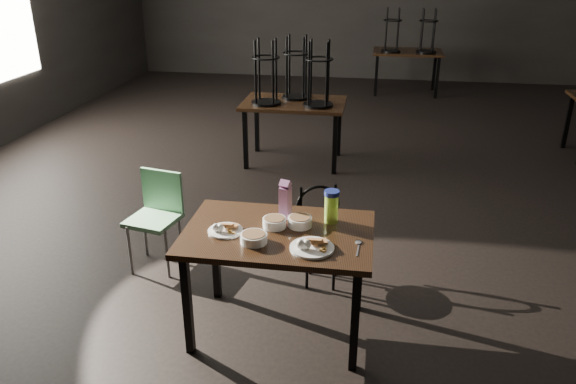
% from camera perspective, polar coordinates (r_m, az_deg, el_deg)
% --- Properties ---
extents(main_table, '(1.20, 0.80, 0.75)m').
position_cam_1_polar(main_table, '(3.60, -1.01, -5.12)').
color(main_table, black).
rests_on(main_table, ground).
extents(plate_left, '(0.22, 0.22, 0.07)m').
position_cam_1_polar(plate_left, '(3.57, -6.43, -3.75)').
color(plate_left, white).
rests_on(plate_left, main_table).
extents(plate_right, '(0.27, 0.27, 0.09)m').
position_cam_1_polar(plate_right, '(3.35, 2.41, -5.47)').
color(plate_right, white).
rests_on(plate_right, main_table).
extents(bowl_near, '(0.15, 0.15, 0.06)m').
position_cam_1_polar(bowl_near, '(3.60, -1.39, -3.08)').
color(bowl_near, white).
rests_on(bowl_near, main_table).
extents(bowl_far, '(0.16, 0.16, 0.06)m').
position_cam_1_polar(bowl_far, '(3.61, 1.21, -2.99)').
color(bowl_far, white).
rests_on(bowl_far, main_table).
extents(bowl_big, '(0.17, 0.17, 0.06)m').
position_cam_1_polar(bowl_big, '(3.42, -3.51, -4.67)').
color(bowl_big, white).
rests_on(bowl_big, main_table).
extents(juice_carton, '(0.08, 0.08, 0.27)m').
position_cam_1_polar(juice_carton, '(3.69, -0.27, -0.83)').
color(juice_carton, '#8A197B').
rests_on(juice_carton, main_table).
extents(water_bottle, '(0.13, 0.13, 0.22)m').
position_cam_1_polar(water_bottle, '(3.64, 4.43, -1.43)').
color(water_bottle, '#B6EF46').
rests_on(water_bottle, main_table).
extents(spoon, '(0.04, 0.20, 0.01)m').
position_cam_1_polar(spoon, '(3.44, 7.16, -5.18)').
color(spoon, silver).
rests_on(spoon, main_table).
extents(bentwood_chair, '(0.40, 0.40, 0.76)m').
position_cam_1_polar(bentwood_chair, '(4.28, 3.33, -3.57)').
color(bentwood_chair, black).
rests_on(bentwood_chair, ground).
extents(school_chair, '(0.43, 0.43, 0.78)m').
position_cam_1_polar(school_chair, '(4.60, -13.18, -1.86)').
color(school_chair, '#71B17F').
rests_on(school_chair, ground).
extents(bg_table_left, '(1.20, 0.80, 1.48)m').
position_cam_1_polar(bg_table_left, '(6.64, 0.59, 9.37)').
color(bg_table_left, black).
rests_on(bg_table_left, ground).
extents(bg_table_far, '(1.20, 0.80, 1.48)m').
position_cam_1_polar(bg_table_far, '(10.35, 12.08, 13.83)').
color(bg_table_far, black).
rests_on(bg_table_far, ground).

